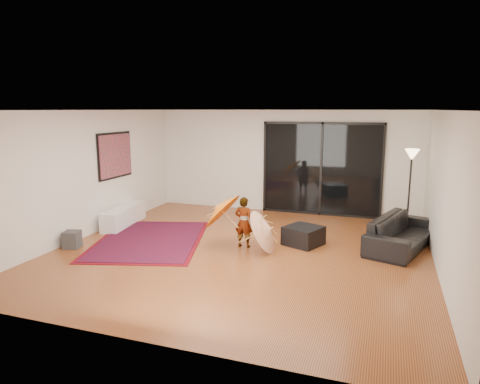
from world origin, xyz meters
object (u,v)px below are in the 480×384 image
at_px(sofa, 402,233).
at_px(ottoman, 303,236).
at_px(media_console, 124,216).
at_px(child, 244,222).

xyz_separation_m(sofa, ottoman, (-1.88, -0.43, -0.13)).
bearing_deg(sofa, media_console, 111.17).
distance_m(media_console, sofa, 6.21).
height_order(ottoman, child, child).
relative_size(sofa, ottoman, 3.26).
relative_size(sofa, child, 2.11).
height_order(media_console, child, child).
bearing_deg(ottoman, sofa, 12.87).
height_order(sofa, child, child).
bearing_deg(media_console, child, -19.00).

